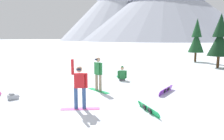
{
  "coord_description": "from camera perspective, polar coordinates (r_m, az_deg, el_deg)",
  "views": [
    {
      "loc": [
        6.44,
        -6.5,
        2.8
      ],
      "look_at": [
        1.37,
        3.92,
        1.0
      ],
      "focal_mm": 33.04,
      "sensor_mm": 36.0,
      "label": 1
    }
  ],
  "objects": [
    {
      "name": "loose_snowboard_near_left",
      "position": [
        11.01,
        14.75,
        -5.4
      ],
      "size": [
        0.4,
        1.91,
        0.29
      ],
      "color": "#993FD8",
      "rests_on": "ground_plane"
    },
    {
      "name": "pine_tree_young",
      "position": [
        22.01,
        27.67,
        7.77
      ],
      "size": [
        2.09,
        2.09,
        5.09
      ],
      "color": "#472D19",
      "rests_on": "ground_plane"
    },
    {
      "name": "ground_plane",
      "position": [
        9.57,
        -18.15,
        -8.64
      ],
      "size": [
        800.0,
        800.0,
        0.0
      ],
      "primitive_type": "plane",
      "color": "silver"
    },
    {
      "name": "peak_west_ridge",
      "position": [
        252.36,
        4.03,
        17.49
      ],
      "size": [
        155.68,
        155.68,
        78.49
      ],
      "color": "#B2B7C6",
      "rests_on": "ground_plane"
    },
    {
      "name": "snowboarder_foreground",
      "position": [
        8.18,
        -8.93,
        -4.39
      ],
      "size": [
        1.49,
        0.96,
        2.0
      ],
      "color": "pink",
      "rests_on": "ground_plane"
    },
    {
      "name": "loose_snowboard_far_spare",
      "position": [
        8.12,
        9.89,
        -10.52
      ],
      "size": [
        1.25,
        1.24,
        0.25
      ],
      "color": "#19B259",
      "rests_on": "ground_plane"
    },
    {
      "name": "snowboarder_background",
      "position": [
        13.9,
        2.69,
        -1.38
      ],
      "size": [
        1.33,
        1.69,
        0.98
      ],
      "color": "#4C4C51",
      "rests_on": "ground_plane"
    },
    {
      "name": "peak_central_summit",
      "position": [
        218.1,
        14.31,
        16.53
      ],
      "size": [
        166.08,
        166.08,
        63.37
      ],
      "color": "#9EA3B2",
      "rests_on": "ground_plane"
    },
    {
      "name": "snowboarder_midground",
      "position": [
        10.89,
        -3.82,
        -0.9
      ],
      "size": [
        1.53,
        0.85,
        1.81
      ],
      "color": "#19B259",
      "rests_on": "ground_plane"
    },
    {
      "name": "backpack_grey",
      "position": [
        10.6,
        -25.7,
        -6.65
      ],
      "size": [
        0.49,
        0.55,
        0.29
      ],
      "color": "gray",
      "rests_on": "ground_plane"
    },
    {
      "name": "pine_tree_slender",
      "position": [
        26.45,
        22.34,
        8.12
      ],
      "size": [
        1.8,
        1.8,
        5.1
      ],
      "color": "#472D19",
      "rests_on": "ground_plane"
    }
  ]
}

